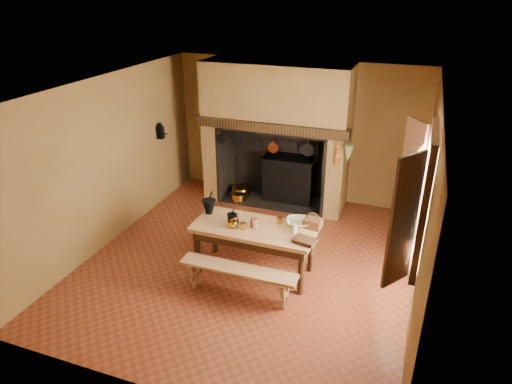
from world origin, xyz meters
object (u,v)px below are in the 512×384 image
bench_front (238,275)px  coffee_grinder (233,219)px  mixing_bowl (298,222)px  wicker_basket (313,223)px  work_table (254,234)px  iron_range (290,178)px

bench_front → coffee_grinder: size_ratio=9.00×
mixing_bowl → wicker_basket: bearing=-1.3°
work_table → wicker_basket: bearing=17.8°
iron_range → mixing_bowl: (0.81, -2.40, 0.36)m
iron_range → coffee_grinder: (-0.11, -2.70, 0.39)m
coffee_grinder → mixing_bowl: bearing=29.8°
bench_front → wicker_basket: size_ratio=6.03×
wicker_basket → mixing_bowl: bearing=-173.8°
work_table → wicker_basket: size_ratio=6.52×
coffee_grinder → mixing_bowl: coffee_grinder is taller
iron_range → coffee_grinder: iron_range is taller
work_table → iron_range: bearing=94.6°
coffee_grinder → bench_front: bearing=-50.2°
work_table → wicker_basket: (0.82, 0.26, 0.21)m
bench_front → coffee_grinder: 0.88m
iron_range → coffee_grinder: bearing=-92.4°
work_table → mixing_bowl: bearing=24.2°
bench_front → wicker_basket: wicker_basket is taller
work_table → wicker_basket: 0.89m
bench_front → mixing_bowl: 1.21m
coffee_grinder → mixing_bowl: size_ratio=0.53×
iron_range → wicker_basket: bearing=-66.7°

